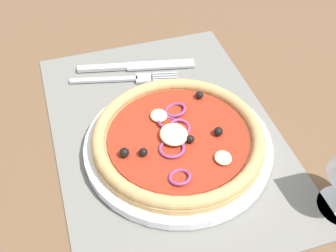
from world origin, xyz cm
name	(u,v)px	position (x,y,z in cm)	size (l,w,h in cm)	color
ground_plane	(166,139)	(0.00, 0.00, -1.20)	(190.00, 140.00, 2.40)	brown
placemat	(166,133)	(0.00, 0.00, 0.20)	(45.93, 32.27, 0.40)	slate
plate	(178,146)	(3.72, 0.67, 1.07)	(26.39, 26.39, 1.34)	white
pizza	(178,137)	(3.73, 0.66, 2.82)	(23.95, 23.95, 2.62)	tan
fork	(131,78)	(-13.22, -2.05, 0.62)	(5.66, 17.86, 0.44)	#B2B5BA
knife	(138,66)	(-16.09, -0.13, 0.65)	(5.79, 19.90, 0.62)	#B2B5BA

